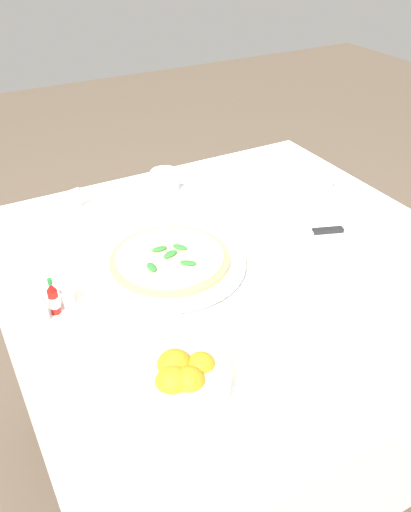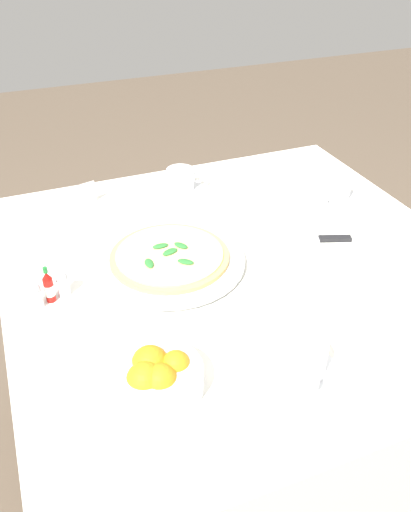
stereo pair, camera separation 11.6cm
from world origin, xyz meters
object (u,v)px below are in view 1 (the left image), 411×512
Objects in this scene: pizza at (170,258)px; napkin_folded at (308,237)px; water_glass_near_right at (402,277)px; menu_card at (65,203)px; dinner_knife at (307,232)px; salt_shaker at (41,310)px; coffee_cup_right_edge at (319,183)px; pepper_shaker at (67,295)px; coffee_cup_center_back at (324,351)px; pizza_plate at (170,263)px; citrus_bowl at (184,379)px; hot_sauce_bottle at (53,299)px; coffee_cup_back_corner at (165,183)px.

pizza is 1.08× the size of napkin_folded.
water_glass_near_right is 1.20× the size of menu_card.
dinner_knife is 3.37× the size of salt_shaker.
pepper_shaker is (0.76, 0.15, -0.00)m from coffee_cup_right_edge.
dinner_knife is (0.04, -0.26, -0.02)m from water_glass_near_right.
pizza is at bearing 4.01° from napkin_folded.
coffee_cup_right_edge is 0.26m from dinner_knife.
pepper_shaker reaches higher than napkin_folded.
water_glass_near_right is 0.72m from salt_shaker.
napkin_folded is 0.62m from menu_card.
water_glass_near_right is (-0.26, -0.08, 0.01)m from coffee_cup_center_back.
coffee_cup_center_back reaches higher than pizza.
water_glass_near_right is at bearing 139.65° from pizza_plate.
citrus_bowl is at bearing 35.21° from coffee_cup_right_edge.
napkin_folded is (0.18, 0.19, -0.02)m from coffee_cup_right_edge.
water_glass_near_right is at bearing 153.98° from pepper_shaker.
coffee_cup_center_back is at bearing 135.95° from hot_sauce_bottle.
coffee_cup_center_back reaches higher than coffee_cup_right_edge.
hot_sauce_bottle is at bearing 41.39° from coffee_cup_back_corner.
pizza_plate is at bearing -173.91° from hot_sauce_bottle.
hot_sauce_bottle is at bearing -44.05° from coffee_cup_center_back.
salt_shaker is at bearing -61.22° from citrus_bowl.
napkin_folded is 0.63m from salt_shaker.
dinner_knife is 0.63m from salt_shaker.
salt_shaker is at bearing -22.63° from water_glass_near_right.
citrus_bowl is (0.50, 0.02, -0.02)m from water_glass_near_right.
coffee_cup_back_corner is 0.72m from citrus_bowl.
coffee_cup_center_back is at bearing 165.94° from citrus_bowl.
napkin_folded is at bearing 180.00° from dinner_knife.
coffee_cup_center_back is at bearing 76.24° from dinner_knife.
pizza is at bearing 66.54° from coffee_cup_back_corner.
coffee_cup_right_edge is at bearing -128.12° from coffee_cup_center_back.
napkin_folded is at bearing 45.98° from coffee_cup_right_edge.
salt_shaker is (0.03, 0.01, -0.01)m from hot_sauce_bottle.
citrus_bowl is (0.13, 0.33, 0.02)m from pizza_plate.
menu_card is (-0.16, -0.38, 0.00)m from salt_shaker.
hot_sauce_bottle is at bearing -125.34° from menu_card.
pizza is 0.49m from water_glass_near_right.
coffee_cup_right_edge is 2.31× the size of salt_shaker.
salt_shaker is at bearing 18.22° from dinner_knife.
salt_shaker is 0.64× the size of menu_card.
citrus_bowl reaches higher than coffee_cup_back_corner.
hot_sauce_bottle is (0.41, 0.36, 0.01)m from coffee_cup_back_corner.
salt_shaker is at bearing -128.51° from menu_card.
coffee_cup_right_edge is at bearing -114.46° from dinner_knife.
coffee_cup_right_edge reaches higher than pepper_shaker.
salt_shaker is (0.40, -0.35, -0.01)m from coffee_cup_center_back.
citrus_bowl is (0.47, 0.27, 0.02)m from napkin_folded.
coffee_cup_right_edge is 0.69× the size of dinner_knife.
menu_card is (0.47, -0.41, 0.01)m from dinner_knife.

